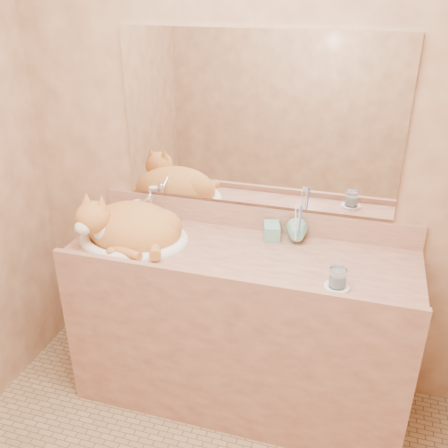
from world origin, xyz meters
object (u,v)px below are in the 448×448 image
(cat, at_px, (128,225))
(water_glass, at_px, (338,277))
(toothbrush_cup, at_px, (297,237))
(vanity_counter, at_px, (239,328))
(soap_dispenser, at_px, (273,228))
(sink_basin, at_px, (133,224))

(cat, relative_size, water_glass, 5.72)
(toothbrush_cup, bearing_deg, vanity_counter, -149.35)
(soap_dispenser, height_order, toothbrush_cup, soap_dispenser)
(sink_basin, bearing_deg, toothbrush_cup, 11.40)
(vanity_counter, xyz_separation_m, soap_dispenser, (0.12, 0.13, 0.51))
(sink_basin, relative_size, water_glass, 6.42)
(cat, distance_m, water_glass, 1.00)
(cat, height_order, water_glass, cat)
(vanity_counter, height_order, soap_dispenser, soap_dispenser)
(soap_dispenser, bearing_deg, toothbrush_cup, -12.48)
(sink_basin, relative_size, toothbrush_cup, 5.03)
(cat, bearing_deg, soap_dispenser, 19.21)
(soap_dispenser, xyz_separation_m, water_glass, (0.33, -0.30, -0.03))
(sink_basin, xyz_separation_m, water_glass, (0.97, -0.15, -0.03))
(cat, bearing_deg, vanity_counter, 8.69)
(vanity_counter, bearing_deg, cat, -176.29)
(toothbrush_cup, xyz_separation_m, water_glass, (0.21, -0.31, 0.00))
(sink_basin, height_order, soap_dispenser, soap_dispenser)
(vanity_counter, bearing_deg, toothbrush_cup, 30.65)
(vanity_counter, xyz_separation_m, cat, (-0.54, -0.04, 0.51))
(cat, xyz_separation_m, soap_dispenser, (0.66, 0.17, 0.00))
(cat, xyz_separation_m, toothbrush_cup, (0.77, 0.17, -0.03))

